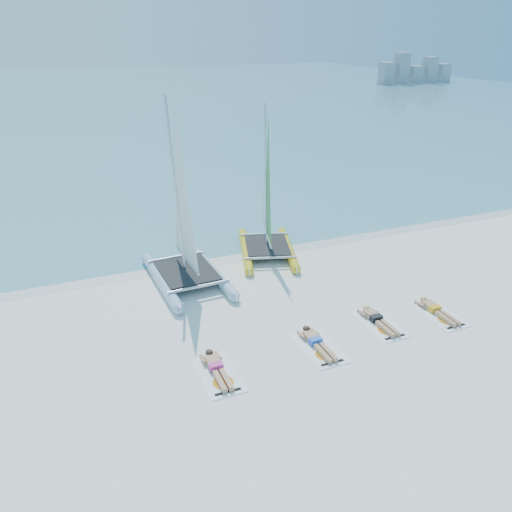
% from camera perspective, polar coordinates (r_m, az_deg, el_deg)
% --- Properties ---
extents(ground, '(140.00, 140.00, 0.00)m').
position_cam_1_polar(ground, '(15.86, 3.58, -7.56)').
color(ground, white).
rests_on(ground, ground).
extents(sea, '(140.00, 115.00, 0.01)m').
position_cam_1_polar(sea, '(75.75, -18.42, 16.90)').
color(sea, '#6FA9BA').
rests_on(sea, ground).
extents(wet_sand_strip, '(140.00, 1.40, 0.01)m').
position_cam_1_polar(wet_sand_strip, '(20.35, -3.11, 0.06)').
color(wet_sand_strip, silver).
rests_on(wet_sand_strip, ground).
extents(distant_skyline, '(14.00, 2.00, 5.00)m').
position_cam_1_polar(distant_skyline, '(95.34, 17.60, 19.49)').
color(distant_skyline, '#A1A8B1').
rests_on(distant_skyline, ground).
extents(catamaran_blue, '(2.54, 4.96, 6.63)m').
position_cam_1_polar(catamaran_blue, '(17.78, -8.29, 3.03)').
color(catamaran_blue, '#AAD0DF').
rests_on(catamaran_blue, ground).
extents(catamaran_yellow, '(3.32, 4.86, 6.04)m').
position_cam_1_polar(catamaran_yellow, '(20.25, 1.19, 5.74)').
color(catamaran_yellow, yellow).
rests_on(catamaran_yellow, ground).
extents(towel_a, '(1.00, 1.85, 0.02)m').
position_cam_1_polar(towel_a, '(13.68, -4.28, -13.40)').
color(towel_a, white).
rests_on(towel_a, ground).
extents(sunbather_a, '(0.37, 1.73, 0.26)m').
position_cam_1_polar(sunbather_a, '(13.76, -4.55, -12.59)').
color(sunbather_a, tan).
rests_on(sunbather_a, towel_a).
extents(towel_b, '(1.00, 1.85, 0.02)m').
position_cam_1_polar(towel_b, '(14.74, 7.23, -10.43)').
color(towel_b, white).
rests_on(towel_b, ground).
extents(sunbather_b, '(0.37, 1.73, 0.26)m').
position_cam_1_polar(sunbather_b, '(14.81, 6.89, -9.70)').
color(sunbather_b, tan).
rests_on(sunbather_b, towel_b).
extents(towel_c, '(1.00, 1.85, 0.02)m').
position_cam_1_polar(towel_c, '(16.15, 14.00, -7.63)').
color(towel_c, white).
rests_on(towel_c, ground).
extents(sunbather_c, '(0.37, 1.73, 0.26)m').
position_cam_1_polar(sunbather_c, '(16.22, 13.65, -6.98)').
color(sunbather_c, tan).
rests_on(sunbather_c, towel_c).
extents(towel_d, '(1.00, 1.85, 0.02)m').
position_cam_1_polar(towel_d, '(17.22, 20.20, -6.35)').
color(towel_d, white).
rests_on(towel_d, ground).
extents(sunbather_d, '(0.37, 1.73, 0.26)m').
position_cam_1_polar(sunbather_d, '(17.29, 19.84, -5.75)').
color(sunbather_d, tan).
rests_on(sunbather_d, towel_d).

